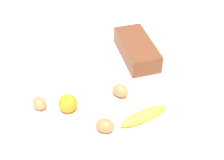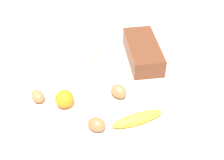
{
  "view_description": "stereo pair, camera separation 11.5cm",
  "coord_description": "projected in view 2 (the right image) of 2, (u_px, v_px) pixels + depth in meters",
  "views": [
    {
      "loc": [
        0.8,
        -0.3,
        0.81
      ],
      "look_at": [
        0.0,
        0.0,
        0.04
      ],
      "focal_mm": 47.25,
      "sensor_mm": 36.0,
      "label": 1
    },
    {
      "loc": [
        0.83,
        -0.19,
        0.81
      ],
      "look_at": [
        0.0,
        0.0,
        0.04
      ],
      "focal_mm": 47.25,
      "sensor_mm": 36.0,
      "label": 2
    }
  ],
  "objects": [
    {
      "name": "egg_beside_bowl",
      "position": [
        38.0,
        96.0,
        1.11
      ],
      "size": [
        0.07,
        0.07,
        0.05
      ],
      "primitive_type": "ellipsoid",
      "rotation": [
        0.0,
        1.57,
        0.42
      ],
      "color": "#A97245",
      "rests_on": "ground_plane"
    },
    {
      "name": "flour_bowl",
      "position": [
        53.0,
        144.0,
        0.94
      ],
      "size": [
        0.12,
        0.12,
        0.06
      ],
      "color": "white",
      "rests_on": "ground_plane"
    },
    {
      "name": "banana",
      "position": [
        138.0,
        119.0,
        1.03
      ],
      "size": [
        0.07,
        0.19,
        0.04
      ],
      "primitive_type": "ellipsoid",
      "rotation": [
        0.0,
        0.0,
        4.85
      ],
      "color": "yellow",
      "rests_on": "ground_plane"
    },
    {
      "name": "egg_loose",
      "position": [
        119.0,
        91.0,
        1.13
      ],
      "size": [
        0.08,
        0.08,
        0.05
      ],
      "primitive_type": "ellipsoid",
      "rotation": [
        0.0,
        1.57,
        0.5
      ],
      "color": "#AA7245",
      "rests_on": "ground_plane"
    },
    {
      "name": "loaf_pan",
      "position": [
        143.0,
        51.0,
        1.29
      ],
      "size": [
        0.29,
        0.15,
        0.08
      ],
      "rotation": [
        0.0,
        0.0,
        -0.08
      ],
      "color": "brown",
      "rests_on": "ground_plane"
    },
    {
      "name": "butter_block",
      "position": [
        88.0,
        55.0,
        1.29
      ],
      "size": [
        0.11,
        0.09,
        0.06
      ],
      "primitive_type": "cube",
      "rotation": [
        0.0,
        0.0,
        -0.33
      ],
      "color": "#F4EDB2",
      "rests_on": "ground_plane"
    },
    {
      "name": "orange_fruit",
      "position": [
        65.0,
        99.0,
        1.08
      ],
      "size": [
        0.07,
        0.07,
        0.07
      ],
      "primitive_type": "sphere",
      "color": "orange",
      "rests_on": "ground_plane"
    },
    {
      "name": "egg_near_butter",
      "position": [
        97.0,
        124.0,
        1.0
      ],
      "size": [
        0.08,
        0.08,
        0.05
      ],
      "primitive_type": "ellipsoid",
      "rotation": [
        0.0,
        1.57,
        0.97
      ],
      "color": "#9E6A40",
      "rests_on": "ground_plane"
    },
    {
      "name": "ground_plane",
      "position": [
        112.0,
        89.0,
        1.18
      ],
      "size": [
        2.4,
        2.4,
        0.02
      ],
      "primitive_type": "cube",
      "color": "beige"
    }
  ]
}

